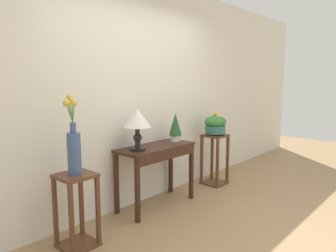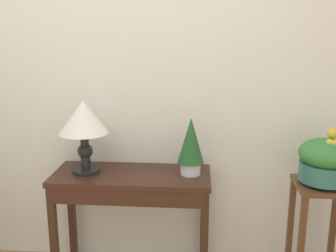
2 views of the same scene
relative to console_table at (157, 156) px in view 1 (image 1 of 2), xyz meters
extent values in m
cube|color=#9E7A51|center=(-0.06, -1.22, -0.65)|extent=(12.00, 12.00, 0.01)
cube|color=silver|center=(-0.06, 0.33, 0.76)|extent=(9.00, 0.10, 2.80)
cube|color=#381E14|center=(0.00, 0.02, 0.10)|extent=(1.02, 0.42, 0.03)
cube|color=#381E14|center=(0.00, -0.17, 0.03)|extent=(0.95, 0.03, 0.10)
cube|color=#381E14|center=(-0.48, -0.16, -0.28)|extent=(0.05, 0.04, 0.73)
cube|color=#381E14|center=(0.48, -0.16, -0.28)|extent=(0.04, 0.04, 0.73)
cube|color=#381E14|center=(-0.48, 0.20, -0.28)|extent=(0.05, 0.04, 0.73)
cube|color=#381E14|center=(0.48, 0.20, -0.28)|extent=(0.04, 0.04, 0.73)
cylinder|color=black|center=(-0.30, 0.02, 0.13)|extent=(0.18, 0.18, 0.02)
cylinder|color=black|center=(-0.30, 0.02, 0.20)|extent=(0.06, 0.06, 0.12)
sphere|color=black|center=(-0.30, 0.02, 0.26)|extent=(0.10, 0.10, 0.10)
cylinder|color=black|center=(-0.30, 0.02, 0.32)|extent=(0.05, 0.05, 0.12)
cone|color=white|center=(-0.30, 0.02, 0.49)|extent=(0.31, 0.31, 0.21)
cylinder|color=silver|center=(0.38, 0.04, 0.16)|extent=(0.13, 0.13, 0.08)
cone|color=#235128|center=(0.38, 0.04, 0.35)|extent=(0.17, 0.17, 0.29)
cube|color=#56331E|center=(-1.19, -0.10, 0.05)|extent=(0.32, 0.32, 0.03)
cube|color=#56331E|center=(-1.19, -0.10, -0.63)|extent=(0.32, 0.32, 0.03)
cube|color=#56331E|center=(-1.33, -0.24, -0.29)|extent=(0.04, 0.03, 0.64)
cube|color=#56331E|center=(-1.05, -0.24, -0.29)|extent=(0.04, 0.03, 0.64)
cube|color=#56331E|center=(-1.33, 0.04, -0.29)|extent=(0.04, 0.04, 0.64)
cube|color=#56331E|center=(-1.05, 0.04, -0.29)|extent=(0.04, 0.04, 0.64)
cylinder|color=#3D5684|center=(-1.19, -0.10, 0.25)|extent=(0.12, 0.12, 0.38)
sphere|color=#3D5684|center=(-1.19, -0.10, 0.34)|extent=(0.13, 0.13, 0.13)
cylinder|color=#3D5684|center=(-1.19, -0.10, 0.49)|extent=(0.05, 0.05, 0.10)
cylinder|color=#478442|center=(-1.17, -0.07, 0.63)|extent=(0.05, 0.07, 0.19)
sphere|color=gold|center=(-1.15, -0.05, 0.72)|extent=(0.05, 0.05, 0.05)
cylinder|color=#478442|center=(-1.19, -0.11, 0.62)|extent=(0.02, 0.04, 0.17)
sphere|color=gold|center=(-1.18, -0.13, 0.71)|extent=(0.05, 0.05, 0.05)
cylinder|color=#478442|center=(-1.21, -0.09, 0.62)|extent=(0.04, 0.02, 0.18)
sphere|color=gold|center=(-1.22, -0.09, 0.71)|extent=(0.06, 0.06, 0.06)
cylinder|color=#478442|center=(-1.20, -0.09, 0.65)|extent=(0.02, 0.04, 0.23)
sphere|color=gold|center=(-1.20, -0.07, 0.76)|extent=(0.04, 0.04, 0.04)
cylinder|color=#478442|center=(-1.22, -0.09, 0.62)|extent=(0.06, 0.03, 0.18)
sphere|color=gold|center=(-1.24, -0.08, 0.71)|extent=(0.06, 0.06, 0.06)
cube|color=#56331E|center=(1.19, -0.05, 0.10)|extent=(0.32, 0.32, 0.03)
cube|color=#56331E|center=(1.19, -0.05, -0.63)|extent=(0.32, 0.32, 0.03)
cube|color=#56331E|center=(1.05, -0.18, -0.26)|extent=(0.04, 0.04, 0.70)
cube|color=#56331E|center=(1.33, -0.18, -0.26)|extent=(0.04, 0.04, 0.70)
cube|color=#56331E|center=(1.05, 0.09, -0.26)|extent=(0.04, 0.04, 0.70)
cube|color=#56331E|center=(1.33, 0.09, -0.26)|extent=(0.04, 0.04, 0.70)
cylinder|color=#2D665B|center=(1.19, -0.05, 0.12)|extent=(0.13, 0.13, 0.02)
cylinder|color=#2D665B|center=(1.19, -0.05, 0.19)|extent=(0.30, 0.30, 0.12)
ellipsoid|color=#387A38|center=(1.19, -0.05, 0.30)|extent=(0.32, 0.32, 0.18)
cylinder|color=#387A38|center=(1.21, -0.03, 0.34)|extent=(0.05, 0.04, 0.18)
sphere|color=gold|center=(1.23, -0.01, 0.42)|extent=(0.06, 0.06, 0.06)
cylinder|color=#387A38|center=(1.20, -0.07, 0.32)|extent=(0.03, 0.06, 0.14)
sphere|color=gold|center=(1.21, -0.10, 0.38)|extent=(0.04, 0.04, 0.04)
cylinder|color=#387A38|center=(1.19, -0.07, 0.32)|extent=(0.01, 0.05, 0.14)
sphere|color=gold|center=(1.19, -0.09, 0.39)|extent=(0.04, 0.04, 0.04)
camera|label=1|loc=(-2.69, -2.58, 0.91)|focal=33.66mm
camera|label=2|loc=(0.42, -2.33, 1.01)|focal=41.68mm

